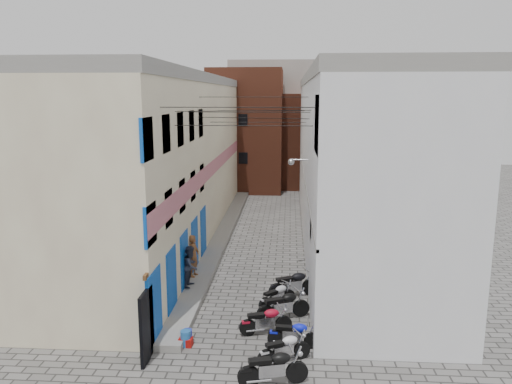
% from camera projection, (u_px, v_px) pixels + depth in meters
% --- Properties ---
extents(ground, '(90.00, 90.00, 0.00)m').
position_uv_depth(ground, '(232.00, 355.00, 15.35)').
color(ground, '#595754').
rests_on(ground, ground).
extents(plinth, '(0.90, 26.00, 0.25)m').
position_uv_depth(plinth, '(223.00, 235.00, 28.20)').
color(plinth, gray).
rests_on(plinth, ground).
extents(building_left, '(5.10, 27.00, 9.00)m').
position_uv_depth(building_left, '(169.00, 158.00, 27.51)').
color(building_left, '#C2B193').
rests_on(building_left, ground).
extents(building_right, '(5.94, 26.00, 9.00)m').
position_uv_depth(building_right, '(351.00, 159.00, 26.88)').
color(building_right, silver).
rests_on(building_right, ground).
extents(building_far_brick_left, '(6.00, 6.00, 10.00)m').
position_uv_depth(building_far_brick_left, '(246.00, 130.00, 41.96)').
color(building_far_brick_left, brown).
rests_on(building_far_brick_left, ground).
extents(building_far_brick_right, '(5.00, 6.00, 8.00)m').
position_uv_depth(building_far_brick_right, '(305.00, 140.00, 43.77)').
color(building_far_brick_right, brown).
rests_on(building_far_brick_right, ground).
extents(building_far_concrete, '(8.00, 5.00, 11.00)m').
position_uv_depth(building_far_concrete, '(273.00, 121.00, 47.60)').
color(building_far_concrete, gray).
rests_on(building_far_concrete, ground).
extents(far_shopfront, '(2.00, 0.30, 2.40)m').
position_uv_depth(far_shopfront, '(268.00, 180.00, 39.80)').
color(far_shopfront, black).
rests_on(far_shopfront, ground).
extents(overhead_wires, '(5.80, 13.02, 1.32)m').
position_uv_depth(overhead_wires, '(251.00, 113.00, 21.48)').
color(overhead_wires, black).
rests_on(overhead_wires, ground).
extents(motorcycle_a, '(2.09, 1.10, 1.15)m').
position_uv_depth(motorcycle_a, '(273.00, 366.00, 13.69)').
color(motorcycle_a, black).
rests_on(motorcycle_a, ground).
extents(motorcycle_b, '(1.78, 1.27, 1.00)m').
position_uv_depth(motorcycle_b, '(284.00, 347.00, 14.85)').
color(motorcycle_b, silver).
rests_on(motorcycle_b, ground).
extents(motorcycle_c, '(1.74, 0.68, 0.98)m').
position_uv_depth(motorcycle_c, '(294.00, 333.00, 15.78)').
color(motorcycle_c, '#0D18D1').
rests_on(motorcycle_c, ground).
extents(motorcycle_d, '(1.90, 1.07, 1.05)m').
position_uv_depth(motorcycle_d, '(266.00, 319.00, 16.66)').
color(motorcycle_d, '#A00B21').
rests_on(motorcycle_d, ground).
extents(motorcycle_e, '(2.09, 1.39, 1.16)m').
position_uv_depth(motorcycle_e, '(283.00, 304.00, 17.73)').
color(motorcycle_e, black).
rests_on(motorcycle_e, ground).
extents(motorcycle_f, '(1.64, 1.56, 1.00)m').
position_uv_depth(motorcycle_f, '(277.00, 295.00, 18.76)').
color(motorcycle_f, '#B5B4B9').
rests_on(motorcycle_f, ground).
extents(motorcycle_g, '(2.16, 1.41, 1.20)m').
position_uv_depth(motorcycle_g, '(293.00, 283.00, 19.70)').
color(motorcycle_g, black).
rests_on(motorcycle_g, ground).
extents(person_a, '(0.54, 0.72, 1.81)m').
position_uv_depth(person_a, '(194.00, 256.00, 21.25)').
color(person_a, brown).
rests_on(person_a, plinth).
extents(person_b, '(0.76, 0.91, 1.69)m').
position_uv_depth(person_b, '(191.00, 266.00, 20.15)').
color(person_b, '#2E3445').
rests_on(person_b, plinth).
extents(water_jug_near, '(0.41, 0.41, 0.51)m').
position_uv_depth(water_jug_near, '(186.00, 338.00, 15.90)').
color(water_jug_near, '#2260AB').
rests_on(water_jug_near, ground).
extents(water_jug_far, '(0.32, 0.32, 0.47)m').
position_uv_depth(water_jug_far, '(187.00, 337.00, 16.06)').
color(water_jug_far, '#2333AF').
rests_on(water_jug_far, ground).
extents(red_crate, '(0.44, 0.35, 0.26)m').
position_uv_depth(red_crate, '(186.00, 342.00, 15.92)').
color(red_crate, '#A00E0B').
rests_on(red_crate, ground).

